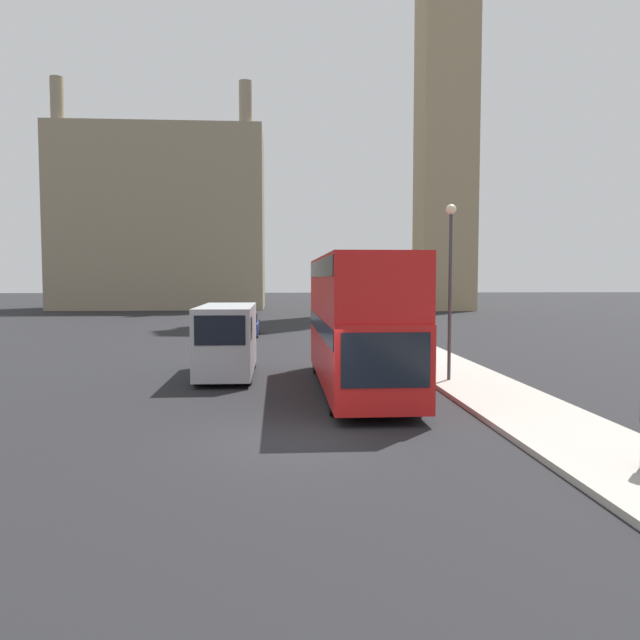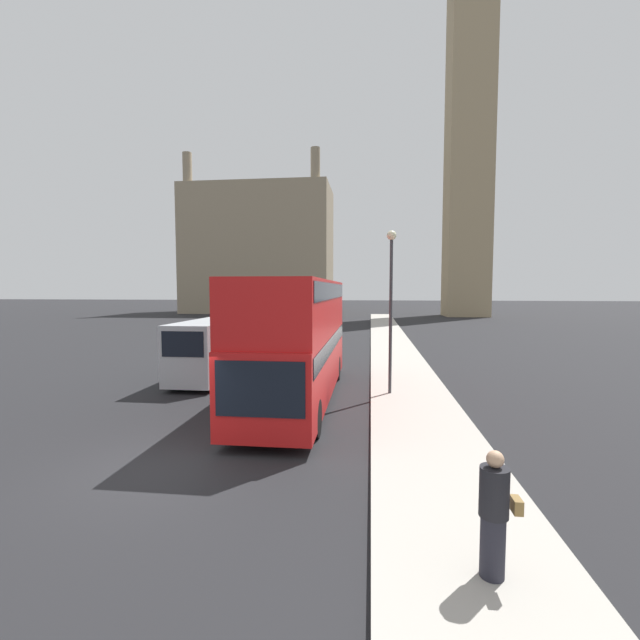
# 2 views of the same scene
# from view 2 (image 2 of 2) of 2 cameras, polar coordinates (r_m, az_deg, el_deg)

# --- Properties ---
(ground_plane) EXTENTS (300.00, 300.00, 0.00)m
(ground_plane) POSITION_cam_2_polar(r_m,az_deg,el_deg) (11.10, -21.49, -18.11)
(ground_plane) COLOR black
(sidewalk_strip) EXTENTS (3.05, 120.00, 0.15)m
(sidewalk_strip) POSITION_cam_2_polar(r_m,az_deg,el_deg) (10.02, 16.10, -20.03)
(sidewalk_strip) COLOR #ADA89E
(sidewalk_strip) RESTS_ON ground_plane
(clock_tower) EXTENTS (6.77, 6.94, 68.27)m
(clock_tower) POSITION_cam_2_polar(r_m,az_deg,el_deg) (75.96, 19.41, 27.82)
(clock_tower) COLOR tan
(clock_tower) RESTS_ON ground_plane
(building_block_distant) EXTENTS (25.14, 12.57, 26.63)m
(building_block_distant) POSITION_cam_2_polar(r_m,az_deg,el_deg) (77.34, -8.07, 9.15)
(building_block_distant) COLOR gray
(building_block_distant) RESTS_ON ground_plane
(red_double_decker_bus) EXTENTS (2.58, 11.02, 4.46)m
(red_double_decker_bus) POSITION_cam_2_polar(r_m,az_deg,el_deg) (15.78, -2.95, -1.96)
(red_double_decker_bus) COLOR red
(red_double_decker_bus) RESTS_ON ground_plane
(white_van) EXTENTS (2.04, 5.98, 2.72)m
(white_van) POSITION_cam_2_polar(r_m,az_deg,el_deg) (20.17, -14.42, -3.67)
(white_van) COLOR #B2B7BC
(white_van) RESTS_ON ground_plane
(pedestrian) EXTENTS (0.56, 0.40, 1.80)m
(pedestrian) POSITION_cam_2_polar(r_m,az_deg,el_deg) (6.92, 22.19, -22.86)
(pedestrian) COLOR #23232D
(pedestrian) RESTS_ON sidewalk_strip
(street_lamp) EXTENTS (0.36, 0.36, 6.20)m
(street_lamp) POSITION_cam_2_polar(r_m,az_deg,el_deg) (16.47, 9.45, 4.17)
(street_lamp) COLOR #38383D
(street_lamp) RESTS_ON sidewalk_strip
(parked_sedan) EXTENTS (1.80, 4.72, 1.44)m
(parked_sedan) POSITION_cam_2_polar(r_m,az_deg,el_deg) (36.77, -4.98, -1.32)
(parked_sedan) COLOR navy
(parked_sedan) RESTS_ON ground_plane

